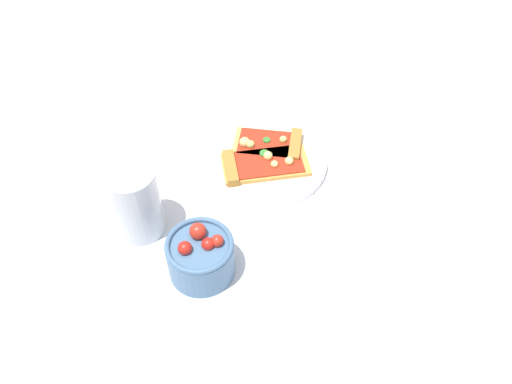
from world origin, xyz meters
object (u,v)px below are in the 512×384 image
(pizza_slice_near, at_px, (271,145))
(salad_bowl, at_px, (201,256))
(pizza_slice_far, at_px, (262,165))
(plate, at_px, (265,160))
(paper_napkin, at_px, (397,166))
(soda_glass, at_px, (136,204))

(pizza_slice_near, distance_m, salad_bowl, 0.28)
(pizza_slice_near, bearing_deg, pizza_slice_far, 3.67)
(plate, bearing_deg, paper_napkin, 110.42)
(soda_glass, bearing_deg, pizza_slice_far, 144.27)
(salad_bowl, xyz_separation_m, soda_glass, (-0.04, -0.13, 0.02))
(plate, bearing_deg, pizza_slice_far, 9.99)
(salad_bowl, bearing_deg, paper_napkin, 145.78)
(plate, height_order, pizza_slice_near, pizza_slice_near)
(plate, xyz_separation_m, pizza_slice_far, (0.03, 0.00, 0.01))
(salad_bowl, bearing_deg, soda_glass, -105.32)
(plate, relative_size, salad_bowl, 2.20)
(soda_glass, bearing_deg, pizza_slice_near, 151.23)
(paper_napkin, bearing_deg, plate, -69.58)
(plate, relative_size, pizza_slice_near, 1.63)
(pizza_slice_far, xyz_separation_m, salad_bowl, (0.23, -0.01, 0.02))
(pizza_slice_near, xyz_separation_m, salad_bowl, (0.28, -0.00, 0.02))
(salad_bowl, bearing_deg, pizza_slice_near, 179.09)
(pizza_slice_near, height_order, salad_bowl, salad_bowl)
(soda_glass, xyz_separation_m, paper_napkin, (-0.30, 0.36, -0.06))
(plate, xyz_separation_m, pizza_slice_near, (-0.03, 0.00, 0.01))
(pizza_slice_far, distance_m, paper_napkin, 0.25)
(pizza_slice_near, xyz_separation_m, paper_napkin, (-0.06, 0.22, -0.02))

